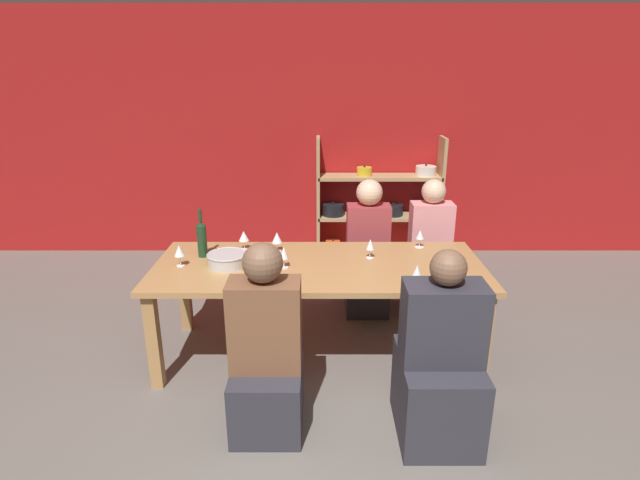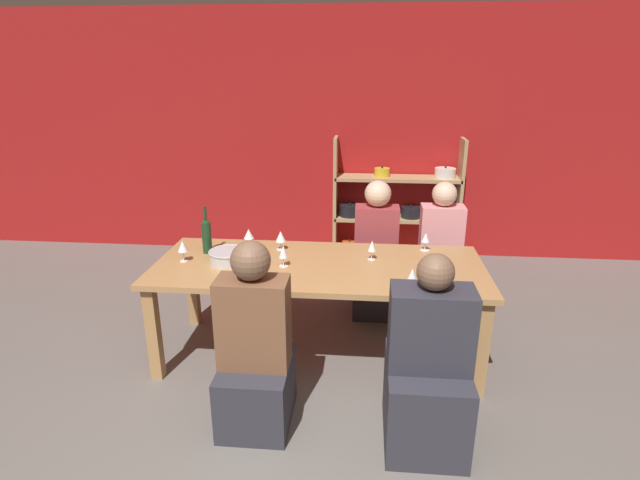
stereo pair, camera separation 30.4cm
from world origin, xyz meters
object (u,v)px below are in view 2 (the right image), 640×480
Objects in this scene: wine_bottle_green at (207,235)px; person_far_b at (439,264)px; wine_glass_white_a at (412,275)px; wine_glass_red_d at (281,237)px; person_far_a at (375,264)px; wine_glass_white_b at (283,252)px; wine_glass_red_e at (183,247)px; wine_glass_red_a at (426,238)px; wine_glass_empty_a at (250,258)px; wine_glass_red_b at (249,234)px; person_near_b at (255,359)px; mixing_bowl at (229,256)px; wine_glass_red_c at (372,247)px; shelf_unit at (395,212)px; person_near_a at (427,377)px; dining_table at (319,274)px.

person_far_b reaches higher than wine_bottle_green.
wine_glass_white_a is 1.03× the size of wine_glass_red_d.
person_far_a is 1.01× the size of person_far_b.
wine_glass_red_d is (-0.95, 0.68, -0.00)m from wine_glass_white_a.
wine_glass_red_e is at bearing 177.63° from wine_glass_white_b.
wine_glass_empty_a is (-1.24, -0.57, 0.01)m from wine_glass_red_a.
wine_glass_red_a is at bearing 12.42° from wine_glass_red_e.
person_near_b is (0.27, -1.10, -0.41)m from wine_glass_red_b.
wine_glass_red_e is at bearing -139.36° from wine_glass_red_b.
wine_glass_red_b is 0.55m from wine_glass_empty_a.
mixing_bowl is 1.04m from wine_glass_red_c.
person_far_b reaches higher than wine_glass_red_b.
mixing_bowl is at bearing 1.33° from wine_glass_red_e.
person_near_b reaches higher than wine_glass_white_b.
shelf_unit is at bearing 94.32° from wine_glass_red_a.
shelf_unit is 3.81× the size of wine_bottle_green.
person_near_b is at bearing 64.61° from person_far_a.
wine_glass_empty_a is 0.13× the size of person_far_a.
wine_bottle_green is at bearing -173.09° from wine_glass_red_a.
wine_bottle_green is 1.18m from person_near_b.
shelf_unit is at bearing 71.50° from person_near_b.
wine_bottle_green is at bearing 146.91° from person_near_a.
wine_glass_white_b is (-0.87, 0.34, -0.00)m from wine_glass_white_a.
wine_glass_red_e is (-1.37, -0.16, 0.01)m from wine_glass_red_c.
wine_glass_white_a is at bearing -102.17° from wine_glass_red_a.
wine_glass_red_a is (0.16, 0.76, -0.01)m from wine_glass_white_a.
wine_glass_red_e is 1.67m from person_far_a.
person_far_b is (1.29, 1.61, 0.01)m from person_near_b.
person_far_b is at bearing 36.10° from wine_glass_empty_a.
person_near_b reaches higher than person_near_a.
dining_table is 0.90m from person_far_a.
wine_glass_empty_a is at bearing -154.49° from dining_table.
shelf_unit is at bearing 51.89° from wine_bottle_green.
shelf_unit is 8.76× the size of wine_glass_white_b.
wine_glass_white_a reaches higher than wine_glass_red_b.
wine_glass_red_c is at bearing 22.33° from wine_glass_empty_a.
mixing_bowl is at bearing 163.52° from wine_glass_white_a.
wine_bottle_green is (-0.87, 0.16, 0.22)m from dining_table.
wine_glass_white_a is 0.78m from wine_glass_red_a.
wine_glass_red_a is at bearing 1.80° from wine_glass_red_b.
wine_glass_red_c is at bearing 107.88° from person_near_a.
person_near_a is 0.99× the size of person_near_b.
wine_glass_red_c is 0.13× the size of person_near_a.
mixing_bowl is 1.81× the size of wine_glass_white_b.
wine_glass_white_a is 1.05× the size of wine_glass_red_c.
person_near_a is at bearing -40.24° from wine_glass_white_b.
wine_glass_white_b is 0.65m from wine_glass_red_c.
wine_bottle_green is 1.25m from wine_glass_red_c.
wine_glass_white_a is 0.13× the size of person_near_b.
wine_glass_red_d is at bearing 139.36° from dining_table.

